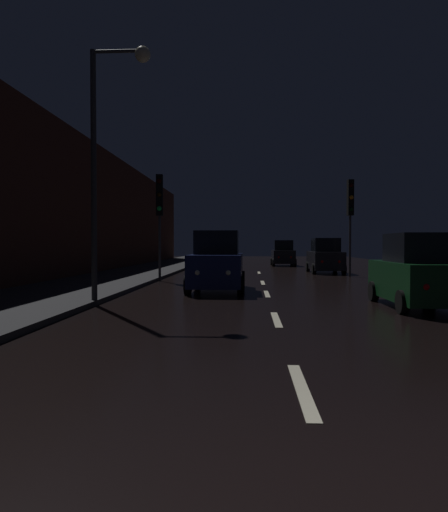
% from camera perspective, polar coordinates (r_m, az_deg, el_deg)
% --- Properties ---
extents(ground, '(26.54, 84.00, 0.02)m').
position_cam_1_polar(ground, '(27.23, 4.26, -2.25)').
color(ground, black).
extents(sidewalk_left, '(4.40, 84.00, 0.15)m').
position_cam_1_polar(sidewalk_left, '(27.96, -10.39, -2.00)').
color(sidewalk_left, '#28282B').
rests_on(sidewalk_left, ground).
extents(building_facade_left, '(0.80, 63.00, 7.47)m').
position_cam_1_polar(building_facade_left, '(25.41, -18.01, 5.88)').
color(building_facade_left, '#472319').
rests_on(building_facade_left, ground).
extents(lane_centerline, '(0.16, 25.57, 0.01)m').
position_cam_1_polar(lane_centerline, '(16.81, 5.09, -4.45)').
color(lane_centerline, beige).
rests_on(lane_centerline, ground).
extents(traffic_light_far_left, '(0.34, 0.47, 4.95)m').
position_cam_1_polar(traffic_light_far_left, '(22.61, -7.66, 6.17)').
color(traffic_light_far_left, '#38383A').
rests_on(traffic_light_far_left, ground).
extents(traffic_light_far_right, '(0.34, 0.47, 5.15)m').
position_cam_1_polar(traffic_light_far_right, '(26.48, 14.77, 5.79)').
color(traffic_light_far_right, '#38383A').
rests_on(traffic_light_far_right, ground).
extents(streetlamp_overhead, '(1.70, 0.44, 7.20)m').
position_cam_1_polar(streetlamp_overhead, '(14.17, -13.42, 13.81)').
color(streetlamp_overhead, '#2D2D30').
rests_on(streetlamp_overhead, ground).
extents(car_approaching_headlights, '(2.03, 4.39, 2.21)m').
position_cam_1_polar(car_approaching_headlights, '(17.81, -0.83, -0.88)').
color(car_approaching_headlights, '#141E51').
rests_on(car_approaching_headlights, ground).
extents(car_distant_taillights, '(1.88, 4.06, 2.05)m').
position_cam_1_polar(car_distant_taillights, '(38.91, 7.02, 0.23)').
color(car_distant_taillights, black).
rests_on(car_distant_taillights, ground).
extents(car_parked_right_far, '(1.92, 4.15, 2.09)m').
position_cam_1_polar(car_parked_right_far, '(29.48, 11.91, -0.12)').
color(car_parked_right_far, black).
rests_on(car_parked_right_far, ground).
extents(car_parked_right_near, '(1.85, 4.00, 2.01)m').
position_cam_1_polar(car_parked_right_near, '(14.09, 22.00, -1.94)').
color(car_parked_right_near, '#0F3819').
rests_on(car_parked_right_near, ground).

